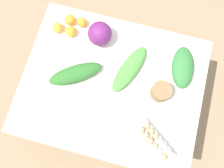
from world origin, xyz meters
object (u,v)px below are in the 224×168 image
(paper_bag, at_px, (161,92))
(orange_0, at_px, (57,28))
(orange_2, at_px, (82,22))
(orange_1, at_px, (71,32))
(egg_carton, at_px, (154,141))
(greens_bunch_scallion, at_px, (130,69))
(greens_bunch_beet_tops, at_px, (75,74))
(greens_bunch_kale, at_px, (183,67))
(orange_3, at_px, (70,20))
(cabbage_purple, at_px, (100,34))

(paper_bag, relative_size, orange_0, 1.73)
(orange_0, relative_size, orange_2, 1.07)
(orange_1, bearing_deg, egg_carton, 141.43)
(greens_bunch_scallion, xyz_separation_m, greens_bunch_beet_tops, (0.35, 0.14, 0.01))
(greens_bunch_kale, relative_size, orange_0, 3.98)
(orange_3, bearing_deg, orange_2, -176.75)
(cabbage_purple, xyz_separation_m, orange_0, (0.31, 0.01, -0.05))
(greens_bunch_kale, bearing_deg, orange_3, -9.78)
(orange_0, bearing_deg, greens_bunch_kale, 175.97)
(greens_bunch_kale, height_order, orange_2, greens_bunch_kale)
(greens_bunch_beet_tops, relative_size, orange_0, 4.91)
(cabbage_purple, bearing_deg, paper_bag, 150.41)
(orange_0, bearing_deg, paper_bag, 161.54)
(egg_carton, xyz_separation_m, orange_3, (0.77, -0.68, -0.00))
(greens_bunch_scallion, bearing_deg, paper_bag, 156.05)
(greens_bunch_scallion, height_order, orange_2, orange_2)
(orange_0, distance_m, orange_3, 0.11)
(orange_2, bearing_deg, orange_3, 3.25)
(orange_2, bearing_deg, greens_bunch_kale, 168.72)
(orange_3, bearing_deg, orange_0, 50.53)
(greens_bunch_kale, distance_m, orange_1, 0.82)
(egg_carton, xyz_separation_m, paper_bag, (0.03, -0.32, 0.01))
(paper_bag, height_order, orange_0, paper_bag)
(paper_bag, bearing_deg, orange_1, -20.55)
(cabbage_purple, height_order, orange_3, cabbage_purple)
(cabbage_purple, relative_size, orange_1, 2.18)
(greens_bunch_scallion, relative_size, orange_3, 4.99)
(greens_bunch_kale, bearing_deg, greens_bunch_scallion, 16.16)
(cabbage_purple, distance_m, orange_0, 0.32)
(egg_carton, relative_size, orange_1, 3.79)
(egg_carton, bearing_deg, cabbage_purple, 167.68)
(greens_bunch_beet_tops, distance_m, orange_3, 0.41)
(greens_bunch_kale, xyz_separation_m, orange_2, (0.76, -0.15, -0.01))
(orange_1, xyz_separation_m, orange_3, (0.03, -0.09, -0.00))
(greens_bunch_scallion, xyz_separation_m, orange_2, (0.42, -0.25, 0.00))
(orange_2, relative_size, orange_3, 0.91)
(orange_1, height_order, orange_3, same)
(egg_carton, distance_m, greens_bunch_scallion, 0.51)
(orange_1, bearing_deg, greens_bunch_beet_tops, 112.91)
(greens_bunch_beet_tops, relative_size, orange_1, 4.75)
(orange_3, bearing_deg, orange_1, 111.63)
(egg_carton, bearing_deg, orange_1, 178.09)
(cabbage_purple, bearing_deg, egg_carton, 131.02)
(egg_carton, height_order, greens_bunch_scallion, egg_carton)
(orange_0, distance_m, orange_1, 0.10)
(egg_carton, bearing_deg, orange_3, 175.50)
(paper_bag, bearing_deg, greens_bunch_kale, -117.72)
(egg_carton, xyz_separation_m, orange_2, (0.68, -0.68, -0.01))
(paper_bag, distance_m, orange_0, 0.85)
(greens_bunch_scallion, bearing_deg, orange_1, -18.77)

